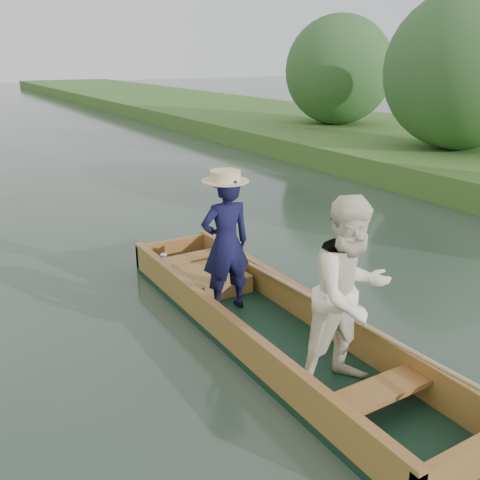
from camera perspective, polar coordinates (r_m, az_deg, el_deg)
ground at (r=5.86m, az=3.07°, el=-10.48°), size 120.00×120.00×0.00m
trees_far at (r=12.76m, az=-10.88°, el=16.61°), size 22.77×10.99×4.46m
punt at (r=5.42m, az=4.67°, el=-5.81°), size 1.12×5.03×1.83m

